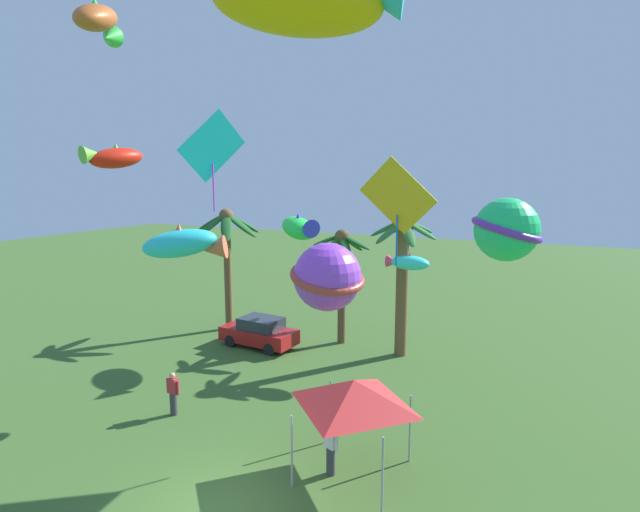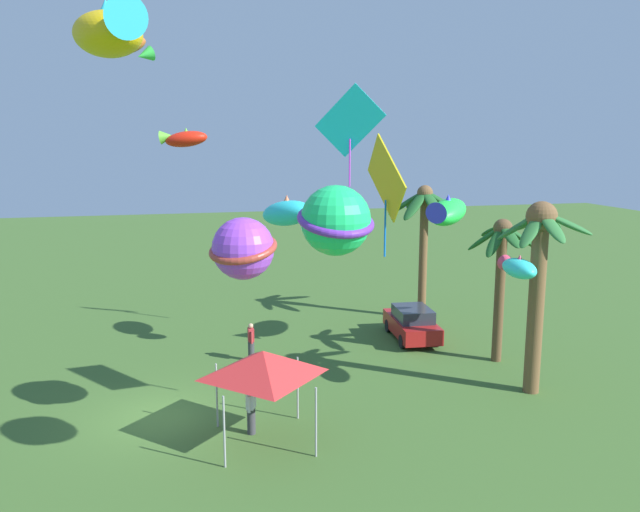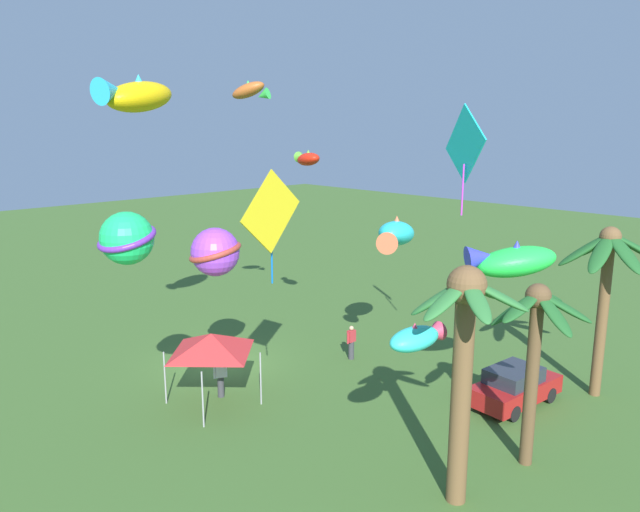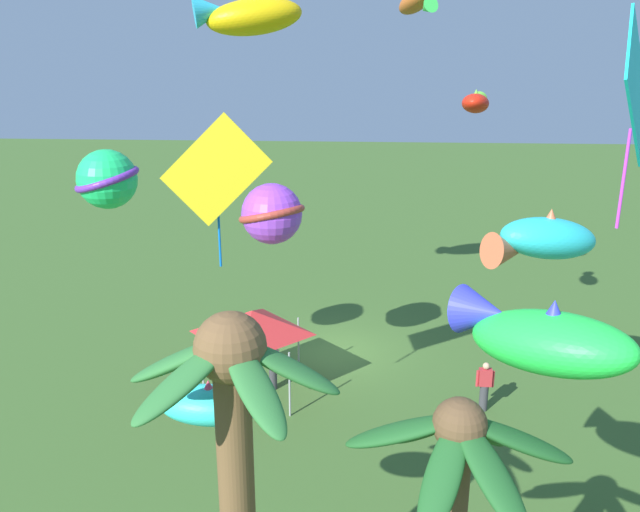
# 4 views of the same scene
# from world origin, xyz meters

# --- Properties ---
(ground_plane) EXTENTS (120.00, 120.00, 0.00)m
(ground_plane) POSITION_xyz_m (0.00, 0.00, 0.00)
(ground_plane) COLOR #3D6028
(palm_tree_0) EXTENTS (3.30, 2.91, 6.92)m
(palm_tree_0) POSITION_xyz_m (0.99, 13.07, 4.84)
(palm_tree_0) COLOR brown
(palm_tree_0) RESTS_ON ground
(palm_tree_1) EXTENTS (3.93, 3.57, 6.80)m
(palm_tree_1) POSITION_xyz_m (-8.93, 12.96, 5.18)
(palm_tree_1) COLOR brown
(palm_tree_1) RESTS_ON ground
(palm_tree_2) EXTENTS (3.30, 2.80, 5.90)m
(palm_tree_2) POSITION_xyz_m (-2.28, 13.51, 4.33)
(palm_tree_2) COLOR brown
(palm_tree_2) RESTS_ON ground
(parked_car_0) EXTENTS (4.03, 2.02, 1.51)m
(parked_car_0) POSITION_xyz_m (-5.78, 11.16, 0.75)
(parked_car_0) COLOR #A51919
(parked_car_0) RESTS_ON ground
(spectator_0) EXTENTS (0.55, 0.26, 1.59)m
(spectator_0) POSITION_xyz_m (-4.65, 3.65, 0.81)
(spectator_0) COLOR #38383D
(spectator_0) RESTS_ON ground
(spectator_1) EXTENTS (0.51, 0.36, 1.59)m
(spectator_1) POSITION_xyz_m (1.94, 2.79, 0.81)
(spectator_1) COLOR #38383D
(spectator_1) RESTS_ON ground
(festival_tent) EXTENTS (2.86, 2.86, 2.85)m
(festival_tent) POSITION_xyz_m (2.51, 3.11, 2.47)
(festival_tent) COLOR #9E9EA3
(festival_tent) RESTS_ON ground
(kite_fish_0) EXTENTS (2.01, 1.01, 0.80)m
(kite_fish_0) POSITION_xyz_m (1.54, 11.92, 4.75)
(kite_fish_0) COLOR #32E5DC
(kite_fish_1) EXTENTS (3.49, 2.62, 1.50)m
(kite_fish_1) POSITION_xyz_m (-5.40, 5.45, 5.97)
(kite_fish_1) COLOR #28D8E3
(kite_diamond_2) EXTENTS (2.61, 0.44, 3.64)m
(kite_diamond_2) POSITION_xyz_m (2.54, 6.83, 7.82)
(kite_diamond_2) COLOR gold
(kite_ball_3) EXTENTS (2.07, 2.08, 1.64)m
(kite_ball_3) POSITION_xyz_m (6.18, 4.33, 7.14)
(kite_ball_3) COLOR #1CD96B
(kite_diamond_4) EXTENTS (1.53, 2.76, 4.31)m
(kite_diamond_4) POSITION_xyz_m (-6.08, 8.23, 9.73)
(kite_diamond_4) COLOR #1AD8DC
(kite_fish_5) EXTENTS (1.19, 1.92, 0.80)m
(kite_fish_5) POSITION_xyz_m (-4.19, 1.23, 9.04)
(kite_fish_5) COLOR red
(kite_fish_6) EXTENTS (3.10, 2.89, 1.41)m
(kite_fish_6) POSITION_xyz_m (-3.75, 11.73, 6.09)
(kite_fish_6) COLOR #24EA45
(kite_fish_7) EXTENTS (1.47, 1.99, 1.07)m
(kite_fish_7) POSITION_xyz_m (-2.42, -0.54, 12.00)
(kite_fish_7) COLOR #BC5B24
(kite_ball_8) EXTENTS (2.84, 2.84, 1.85)m
(kite_ball_8) POSITION_xyz_m (1.88, 2.66, 5.83)
(kite_ball_8) COLOR #9E41E6
(kite_fish_9) EXTENTS (3.86, 2.49, 1.61)m
(kite_fish_9) POSITION_xyz_m (3.00, -0.68, 11.63)
(kite_fish_9) COLOR yellow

